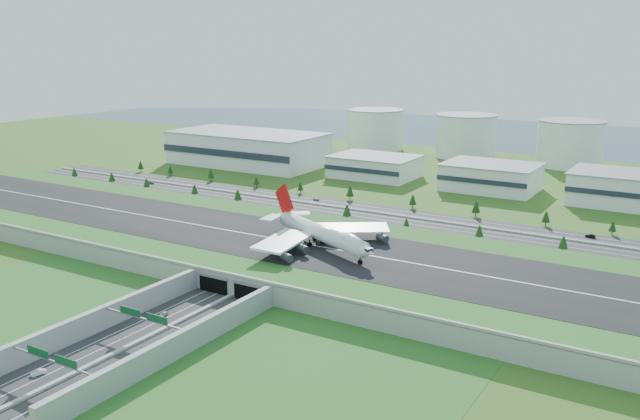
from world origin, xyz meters
The scene contains 23 objects.
ground centered at (0.00, 0.00, 0.00)m, with size 1200.00×1200.00×0.00m, color #2C5B1C.
airfield_deck centered at (0.00, -0.09, 4.12)m, with size 520.00×100.00×9.20m.
underpass_road centered at (0.00, -99.42, 3.43)m, with size 38.80×120.40×8.00m.
sign_gantry_near centered at (0.00, -95.04, 6.95)m, with size 38.70×0.70×9.80m.
sign_gantry_far centered at (0.00, -130.04, 6.95)m, with size 38.70×0.70×9.80m.
north_expressway centered at (0.00, 95.00, 0.06)m, with size 560.00×36.00×0.12m, color #28282B.
tree_row centered at (-8.24, 95.54, 4.87)m, with size 505.29×48.74×8.49m.
hangar_west centered at (-170.00, 185.00, 12.50)m, with size 120.00×60.00×25.00m, color silver.
hangar_mid_a centered at (-60.00, 190.00, 7.50)m, with size 58.00×42.00×15.00m, color silver.
hangar_mid_b centered at (25.00, 190.00, 8.50)m, with size 58.00×42.00×17.00m, color silver.
hangar_mid_c centered at (105.00, 190.00, 9.50)m, with size 58.00×42.00×19.00m, color silver.
fuel_tank_a centered at (-120.00, 310.00, 17.50)m, with size 50.00×50.00×35.00m, color silver.
fuel_tank_b centered at (-35.00, 310.00, 17.50)m, with size 50.00×50.00×35.00m, color silver.
fuel_tank_c centered at (50.00, 310.00, 17.50)m, with size 50.00×50.00×35.00m, color silver.
bay_water centered at (0.00, 480.00, 0.03)m, with size 1200.00×260.00×0.06m, color #31485E.
boeing_747 centered at (9.45, 0.32, 14.53)m, with size 69.53×64.10×23.11m.
car_0 centered at (-8.21, -78.28, 0.95)m, with size 1.97×4.89×1.67m, color #B6B8BC.
car_1 centered at (-8.59, -128.86, 0.86)m, with size 1.56×4.47×1.47m, color white.
car_2 centered at (12.57, -65.42, 0.82)m, with size 2.33×5.05×1.40m, color #0D0E41.
car_3 centered at (7.47, -140.51, 0.92)m, with size 2.24×5.51×1.60m, color maroon.
car_4 centered at (-179.61, 88.20, 0.89)m, with size 1.83×4.55×1.55m, color #5D5D62.
car_5 centered at (102.30, 105.66, 0.95)m, with size 1.76×5.05×1.66m, color black.
car_7 centered at (-57.45, 105.08, 0.82)m, with size 1.96×4.83×1.40m, color silver.
Camera 1 is at (154.76, -239.94, 94.14)m, focal length 38.00 mm.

